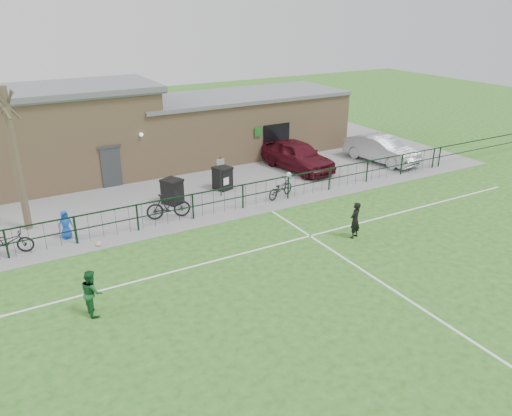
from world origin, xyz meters
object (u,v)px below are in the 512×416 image
car_maroon (298,155)px  spectator_child (65,225)px  ball_ground (99,244)px  car_silver (381,149)px  bicycle_e (280,188)px  wheelie_bin_right (222,179)px  bare_tree (16,161)px  sign_post (221,177)px  bicycle_c (7,242)px  bicycle_d (168,206)px  wheelie_bin_left (172,192)px  outfield_player (92,292)px

car_maroon → spectator_child: bearing=-175.0°
ball_ground → car_silver: bearing=9.9°
car_silver → bicycle_e: (-8.44, -2.07, -0.31)m
wheelie_bin_right → bicycle_e: 3.15m
bare_tree → ball_ground: (2.18, -3.17, -2.89)m
bare_tree → sign_post: bearing=-3.5°
bicycle_c → ball_ground: bicycle_c is taller
bicycle_e → wheelie_bin_right: bearing=17.7°
bicycle_d → bicycle_c: bearing=102.8°
bicycle_d → ball_ground: (-3.40, -1.27, -0.50)m
car_maroon → ball_ground: bearing=-168.2°
wheelie_bin_left → ball_ground: 5.09m
sign_post → outfield_player: 10.64m
car_silver → bare_tree: bearing=170.0°
car_silver → bicycle_d: bearing=177.6°
car_silver → bicycle_e: size_ratio=2.66×
bicycle_e → outfield_player: size_ratio=1.20×
wheelie_bin_right → bicycle_c: (-10.25, -2.41, -0.06)m
spectator_child → bare_tree: bearing=114.7°
wheelie_bin_left → outfield_player: size_ratio=0.75×
car_maroon → bicycle_e: car_maroon is taller
bicycle_c → spectator_child: size_ratio=1.56×
sign_post → bicycle_e: sign_post is taller
wheelie_bin_right → bicycle_e: (1.95, -2.47, -0.08)m
bicycle_c → bicycle_e: bearing=-74.8°
wheelie_bin_left → bicycle_e: (4.90, -1.85, -0.09)m
bare_tree → bicycle_c: bare_tree is taller
car_silver → bicycle_d: size_ratio=2.42×
car_maroon → bicycle_e: 4.64m
bicycle_d → spectator_child: spectator_child is taller
bicycle_c → wheelie_bin_left: bearing=-60.8°
bare_tree → spectator_child: bare_tree is taller
wheelie_bin_left → bicycle_c: size_ratio=0.60×
wheelie_bin_left → bicycle_d: bearing=-141.3°
bicycle_e → bare_tree: bearing=58.5°
wheelie_bin_right → bicycle_d: bicycle_d is taller
bicycle_c → bicycle_d: bearing=-72.8°
outfield_player → ball_ground: size_ratio=6.80×
wheelie_bin_right → spectator_child: size_ratio=0.92×
wheelie_bin_left → car_maroon: (8.13, 1.45, 0.27)m
ball_ground → bicycle_d: bearing=20.4°
bicycle_d → outfield_player: 7.43m
wheelie_bin_right → outfield_player: outfield_player is taller
sign_post → car_silver: (10.89, 0.44, -0.22)m
car_silver → spectator_child: 18.54m
bare_tree → car_maroon: (14.50, 1.14, -2.15)m
ball_ground → outfield_player: bearing=-104.8°
bicycle_c → bicycle_e: bicycle_c is taller
bicycle_c → spectator_child: bearing=-66.2°
outfield_player → bicycle_d: bearing=-40.6°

